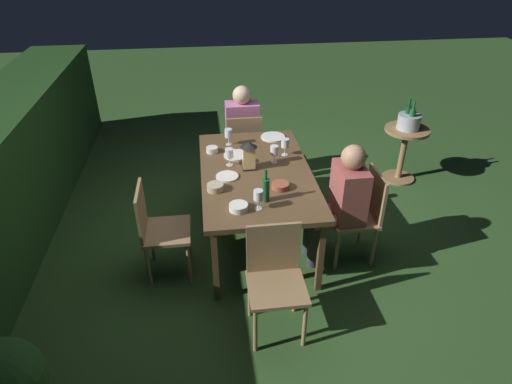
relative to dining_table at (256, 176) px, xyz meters
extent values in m
plane|color=#2D5123|center=(0.00, 0.00, -0.70)|extent=(16.00, 16.00, 0.00)
cube|color=brown|center=(0.00, 0.00, 0.03)|extent=(1.73, 1.00, 0.04)
cube|color=brown|center=(-0.79, -0.43, -0.35)|extent=(0.05, 0.05, 0.71)
cube|color=brown|center=(0.79, -0.43, -0.35)|extent=(0.05, 0.05, 0.71)
cube|color=brown|center=(-0.79, 0.43, -0.35)|extent=(0.05, 0.05, 0.71)
cube|color=brown|center=(0.79, 0.43, -0.35)|extent=(0.05, 0.05, 0.71)
cube|color=#9E7A51|center=(-0.39, -0.82, -0.27)|extent=(0.42, 0.40, 0.03)
cube|color=#9E7A51|center=(-0.39, -1.01, -0.04)|extent=(0.40, 0.02, 0.42)
cylinder|color=#9E7A51|center=(-0.57, -0.65, -0.49)|extent=(0.03, 0.03, 0.42)
cylinder|color=#9E7A51|center=(-0.21, -0.65, -0.49)|extent=(0.03, 0.03, 0.42)
cylinder|color=#9E7A51|center=(-0.57, -0.99, -0.49)|extent=(0.03, 0.03, 0.42)
cylinder|color=#9E7A51|center=(-0.21, -0.99, -0.49)|extent=(0.03, 0.03, 0.42)
cube|color=#9E4C47|center=(-0.39, -0.76, 0.00)|extent=(0.38, 0.24, 0.50)
sphere|color=tan|center=(-0.39, -0.76, 0.34)|extent=(0.21, 0.21, 0.21)
cylinder|color=#9E4C47|center=(-0.48, -0.62, -0.24)|extent=(0.13, 0.36, 0.13)
cylinder|color=#9E4C47|center=(-0.30, -0.62, -0.24)|extent=(0.13, 0.36, 0.13)
cylinder|color=#333338|center=(-0.48, -0.46, -0.48)|extent=(0.11, 0.11, 0.45)
cylinder|color=#333338|center=(-0.30, -0.46, -0.48)|extent=(0.11, 0.11, 0.45)
cube|color=#9E7A51|center=(-1.18, 0.00, -0.27)|extent=(0.40, 0.42, 0.03)
cube|color=#9E7A51|center=(-1.00, 0.00, -0.04)|extent=(0.03, 0.40, 0.42)
cylinder|color=#9E7A51|center=(-1.35, -0.18, -0.49)|extent=(0.03, 0.03, 0.42)
cylinder|color=#9E7A51|center=(-1.35, 0.18, -0.49)|extent=(0.03, 0.03, 0.42)
cylinder|color=#9E7A51|center=(-1.01, -0.18, -0.49)|extent=(0.03, 0.03, 0.42)
cylinder|color=#9E7A51|center=(-1.01, 0.18, -0.49)|extent=(0.03, 0.03, 0.42)
cube|color=#9E7A51|center=(1.18, 0.00, -0.27)|extent=(0.40, 0.42, 0.03)
cube|color=#9E7A51|center=(1.00, 0.00, -0.04)|extent=(0.03, 0.40, 0.42)
cylinder|color=#9E7A51|center=(1.35, 0.18, -0.49)|extent=(0.03, 0.03, 0.42)
cylinder|color=#9E7A51|center=(1.35, -0.18, -0.49)|extent=(0.03, 0.03, 0.42)
cylinder|color=#9E7A51|center=(1.01, 0.18, -0.49)|extent=(0.03, 0.03, 0.42)
cylinder|color=#9E7A51|center=(1.01, -0.18, -0.49)|extent=(0.03, 0.03, 0.42)
cube|color=#C675A3|center=(1.24, 0.00, 0.00)|extent=(0.24, 0.38, 0.50)
sphere|color=beige|center=(1.24, 0.00, 0.34)|extent=(0.21, 0.21, 0.21)
cylinder|color=#C675A3|center=(1.38, 0.09, -0.24)|extent=(0.36, 0.13, 0.13)
cylinder|color=#C675A3|center=(1.38, -0.09, -0.24)|extent=(0.36, 0.13, 0.13)
cylinder|color=#333338|center=(1.54, 0.09, -0.48)|extent=(0.11, 0.11, 0.45)
cylinder|color=#333338|center=(1.54, -0.09, -0.48)|extent=(0.11, 0.11, 0.45)
cube|color=#9E7A51|center=(-0.39, 0.82, -0.27)|extent=(0.42, 0.40, 0.03)
cube|color=#9E7A51|center=(-0.39, 1.01, -0.04)|extent=(0.40, 0.03, 0.42)
cylinder|color=#9E7A51|center=(-0.21, 0.65, -0.49)|extent=(0.03, 0.03, 0.42)
cylinder|color=#9E7A51|center=(-0.57, 0.65, -0.49)|extent=(0.03, 0.03, 0.42)
cylinder|color=#9E7A51|center=(-0.21, 0.99, -0.49)|extent=(0.03, 0.03, 0.42)
cylinder|color=#9E7A51|center=(-0.57, 0.99, -0.49)|extent=(0.03, 0.03, 0.42)
cube|color=black|center=(0.06, 0.06, 0.06)|extent=(0.12, 0.12, 0.01)
cube|color=#F9D17A|center=(0.06, 0.06, 0.17)|extent=(0.11, 0.11, 0.20)
cone|color=black|center=(0.06, 0.06, 0.29)|extent=(0.15, 0.15, 0.05)
cylinder|color=#1E5B2D|center=(-0.50, -0.01, 0.15)|extent=(0.07, 0.07, 0.20)
cylinder|color=#1E5B2D|center=(-0.50, -0.01, 0.30)|extent=(0.03, 0.03, 0.09)
cylinder|color=silver|center=(0.15, 0.23, 0.06)|extent=(0.06, 0.06, 0.00)
cylinder|color=silver|center=(0.15, 0.23, 0.10)|extent=(0.01, 0.01, 0.08)
cylinder|color=silver|center=(0.15, 0.23, 0.18)|extent=(0.08, 0.08, 0.08)
cylinder|color=maroon|center=(0.15, 0.23, 0.16)|extent=(0.07, 0.07, 0.03)
cylinder|color=silver|center=(-0.61, 0.06, 0.06)|extent=(0.06, 0.06, 0.00)
cylinder|color=silver|center=(-0.61, 0.06, 0.10)|extent=(0.01, 0.01, 0.08)
cylinder|color=silver|center=(-0.61, 0.06, 0.18)|extent=(0.08, 0.08, 0.08)
cylinder|color=maroon|center=(-0.61, 0.06, 0.16)|extent=(0.07, 0.07, 0.03)
cylinder|color=silver|center=(0.29, -0.32, 0.06)|extent=(0.06, 0.06, 0.00)
cylinder|color=silver|center=(0.29, -0.32, 0.10)|extent=(0.01, 0.01, 0.08)
cylinder|color=silver|center=(0.29, -0.32, 0.18)|extent=(0.08, 0.08, 0.08)
cylinder|color=maroon|center=(0.29, -0.32, 0.16)|extent=(0.07, 0.07, 0.03)
cylinder|color=silver|center=(0.59, 0.20, 0.06)|extent=(0.06, 0.06, 0.00)
cylinder|color=silver|center=(0.59, 0.20, 0.10)|extent=(0.01, 0.01, 0.08)
cylinder|color=silver|center=(0.59, 0.20, 0.18)|extent=(0.08, 0.08, 0.08)
cylinder|color=maroon|center=(0.59, 0.20, 0.16)|extent=(0.07, 0.07, 0.03)
cylinder|color=silver|center=(0.15, -0.19, 0.06)|extent=(0.06, 0.06, 0.00)
cylinder|color=silver|center=(0.15, -0.19, 0.10)|extent=(0.01, 0.01, 0.08)
cylinder|color=silver|center=(0.15, -0.19, 0.18)|extent=(0.08, 0.08, 0.08)
cylinder|color=maroon|center=(0.15, -0.19, 0.16)|extent=(0.07, 0.07, 0.03)
cylinder|color=white|center=(-0.08, 0.27, 0.06)|extent=(0.20, 0.20, 0.01)
cylinder|color=white|center=(0.33, 0.15, 0.06)|extent=(0.24, 0.24, 0.01)
cylinder|color=white|center=(0.70, -0.27, 0.06)|extent=(0.25, 0.25, 0.01)
cylinder|color=#9E5138|center=(-0.33, -0.17, 0.08)|extent=(0.15, 0.15, 0.05)
cylinder|color=#424C1E|center=(-0.33, -0.17, 0.09)|extent=(0.13, 0.13, 0.01)
cylinder|color=silver|center=(0.44, 0.38, 0.08)|extent=(0.11, 0.11, 0.05)
cylinder|color=tan|center=(0.44, 0.38, 0.09)|extent=(0.10, 0.10, 0.02)
cylinder|color=#BCAD8E|center=(-0.29, 0.39, 0.08)|extent=(0.14, 0.14, 0.06)
cylinder|color=#477533|center=(-0.29, 0.39, 0.09)|extent=(0.12, 0.12, 0.02)
cylinder|color=silver|center=(-0.61, 0.22, 0.08)|extent=(0.15, 0.15, 0.05)
cylinder|color=beige|center=(-0.61, 0.22, 0.09)|extent=(0.13, 0.13, 0.02)
cylinder|color=#937047|center=(0.94, -1.89, -0.05)|extent=(0.51, 0.51, 0.03)
cylinder|color=#937047|center=(0.94, -1.89, -0.39)|extent=(0.07, 0.07, 0.63)
cylinder|color=#937047|center=(0.94, -1.89, -0.69)|extent=(0.38, 0.38, 0.02)
cylinder|color=#B2B7BF|center=(0.94, -1.89, 0.05)|extent=(0.26, 0.26, 0.17)
cylinder|color=white|center=(0.94, -1.89, 0.09)|extent=(0.23, 0.23, 0.04)
cylinder|color=#1E5B2D|center=(0.89, -1.89, 0.14)|extent=(0.07, 0.07, 0.16)
cylinder|color=#1E5B2D|center=(0.89, -1.89, 0.26)|extent=(0.03, 0.03, 0.09)
cylinder|color=#144723|center=(0.98, -1.88, 0.14)|extent=(0.07, 0.07, 0.16)
cylinder|color=#144723|center=(0.98, -1.88, 0.26)|extent=(0.03, 0.03, 0.09)
camera|label=1|loc=(-3.45, 0.45, 1.99)|focal=30.53mm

